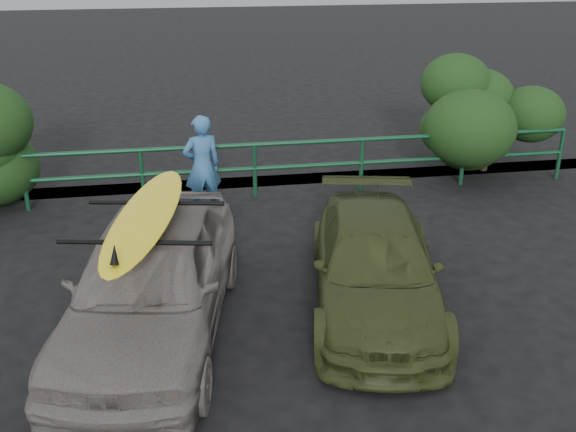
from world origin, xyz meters
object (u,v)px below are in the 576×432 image
(olive_vehicle, at_px, (375,266))
(guardrail, at_px, (199,173))
(surfboard, at_px, (146,215))
(sedan, at_px, (152,280))
(man, at_px, (202,166))

(olive_vehicle, bearing_deg, guardrail, 129.08)
(guardrail, xyz_separation_m, surfboard, (-0.68, -4.20, 1.03))
(guardrail, relative_size, sedan, 3.29)
(olive_vehicle, bearing_deg, man, 133.02)
(guardrail, xyz_separation_m, sedan, (-0.68, -4.20, 0.20))
(guardrail, bearing_deg, surfboard, -99.25)
(olive_vehicle, bearing_deg, sedan, -164.11)
(sedan, bearing_deg, man, 89.11)
(sedan, height_order, man, man)
(olive_vehicle, distance_m, man, 3.91)
(guardrail, height_order, man, man)
(olive_vehicle, xyz_separation_m, man, (-2.04, 3.32, 0.31))
(guardrail, height_order, olive_vehicle, olive_vehicle)
(man, relative_size, surfboard, 0.59)
(man, bearing_deg, surfboard, 64.70)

